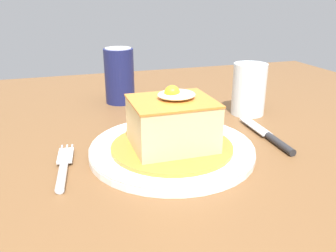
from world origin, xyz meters
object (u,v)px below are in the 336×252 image
knife (272,138)px  drinking_glass (249,93)px  fork (63,169)px  soda_can (117,76)px  main_plate (172,149)px

knife → drinking_glass: 0.15m
fork → drinking_glass: 0.41m
fork → soda_can: 0.35m
main_plate → drinking_glass: drinking_glass is taller
main_plate → soda_can: (-0.03, 0.30, 0.05)m
main_plate → soda_can: 0.31m
knife → drinking_glass: size_ratio=1.58×
main_plate → drinking_glass: size_ratio=2.44×
soda_can → drinking_glass: 0.29m
main_plate → knife: bearing=-1.4°
fork → soda_can: (0.13, 0.31, 0.06)m
main_plate → knife: (0.18, -0.00, -0.00)m
soda_can → drinking_glass: soda_can is taller
main_plate → soda_can: bearing=95.6°
main_plate → drinking_glass: (0.21, 0.14, 0.04)m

